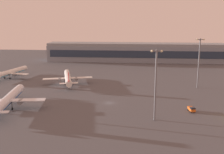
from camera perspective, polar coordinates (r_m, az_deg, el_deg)
ground_plane at (r=129.89m, az=-0.57°, el=-5.32°), size 416.00×416.00×0.00m
terminal_building at (r=253.56m, az=4.80°, el=5.06°), size 157.73×22.40×16.40m
airplane_terminal_side at (r=128.83m, az=-20.58°, el=-4.38°), size 32.47×41.56×10.68m
airplane_mid_apron at (r=168.01m, az=-9.04°, el=-0.17°), size 28.98×36.90×9.64m
airplane_far_stand at (r=193.26m, az=-20.40°, el=0.81°), size 28.96×36.99×9.55m
cargo_loader at (r=122.32m, az=16.00°, el=-6.33°), size 2.80×4.46×2.25m
apron_light_west at (r=161.61m, az=17.39°, el=3.31°), size 4.80×0.90×27.76m
apron_light_central at (r=105.80m, az=8.94°, el=-0.79°), size 4.80×0.90×27.35m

